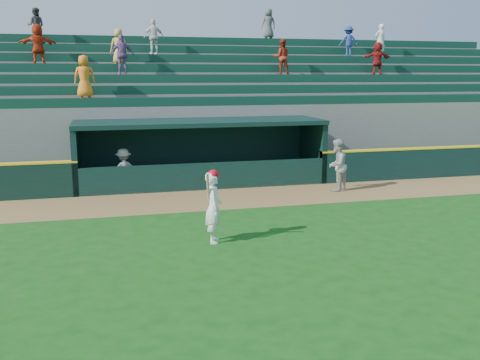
{
  "coord_description": "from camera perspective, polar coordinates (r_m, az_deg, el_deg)",
  "views": [
    {
      "loc": [
        -3.6,
        -12.41,
        4.15
      ],
      "look_at": [
        0.0,
        1.6,
        1.3
      ],
      "focal_mm": 40.0,
      "sensor_mm": 36.0,
      "label": 1
    }
  ],
  "objects": [
    {
      "name": "dugout",
      "position": [
        20.92,
        -4.38,
        3.44
      ],
      "size": [
        9.4,
        2.8,
        2.46
      ],
      "color": "slate",
      "rests_on": "ground"
    },
    {
      "name": "warning_track",
      "position": [
        18.16,
        -2.59,
        -2.06
      ],
      "size": [
        40.0,
        3.0,
        0.01
      ],
      "primitive_type": "cube",
      "color": "olive",
      "rests_on": "ground"
    },
    {
      "name": "batter_at_plate",
      "position": [
        13.38,
        -2.84,
        -2.79
      ],
      "size": [
        0.54,
        0.84,
        1.87
      ],
      "color": "white",
      "rests_on": "ground"
    },
    {
      "name": "stands",
      "position": [
        25.3,
        -6.26,
        7.12
      ],
      "size": [
        34.5,
        6.25,
        7.45
      ],
      "color": "slate",
      "rests_on": "ground"
    },
    {
      "name": "ground",
      "position": [
        13.57,
        1.69,
        -6.66
      ],
      "size": [
        120.0,
        120.0,
        0.0
      ],
      "primitive_type": "plane",
      "color": "#144812",
      "rests_on": "ground"
    },
    {
      "name": "dugout_player_inside",
      "position": [
        19.65,
        -12.3,
        1.02
      ],
      "size": [
        1.14,
        0.86,
        1.57
      ],
      "primitive_type": "imported",
      "rotation": [
        0.0,
        0.0,
        3.45
      ],
      "color": "#ABAAA5",
      "rests_on": "ground"
    },
    {
      "name": "dugout_player_front",
      "position": [
        19.62,
        10.29,
        1.57
      ],
      "size": [
        1.17,
        1.14,
        1.89
      ],
      "primitive_type": "imported",
      "rotation": [
        0.0,
        0.0,
        3.84
      ],
      "color": "#A5A5A0",
      "rests_on": "ground"
    }
  ]
}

